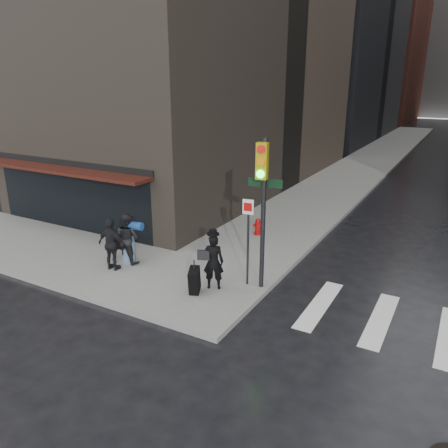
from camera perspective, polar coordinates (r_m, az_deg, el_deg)
The scene contains 9 objects.
ground at distance 12.92m, azimuth -4.13°, elevation -8.67°, with size 140.00×140.00×0.00m, color black.
sidewalk_left at distance 37.57m, azimuth 19.38°, elevation 8.37°, with size 4.00×50.00×0.15m, color slate.
bldg_left_far at distance 74.50m, azimuth 15.40°, elevation 23.12°, with size 22.00×20.00×26.00m, color #5D2D1F.
storefront at distance 18.11m, azimuth -19.70°, elevation 4.36°, with size 8.40×1.11×2.83m.
man_overcoat at distance 12.34m, azimuth -1.92°, elevation -5.33°, with size 0.89×1.18×1.80m.
man_jeans at distance 14.46m, azimuth -12.48°, elevation -1.82°, with size 1.18×0.65×1.66m.
man_greycoat at distance 14.02m, azimuth -14.45°, elevation -2.62°, with size 1.00×0.48×1.66m.
traffic_light at distance 11.80m, azimuth 4.90°, elevation 3.85°, with size 1.07×0.53×4.28m.
fire_hydrant at distance 16.92m, azimuth 4.43°, elevation -0.43°, with size 0.36×0.28×0.65m.
Camera 1 is at (6.44, -9.56, 5.82)m, focal length 35.00 mm.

